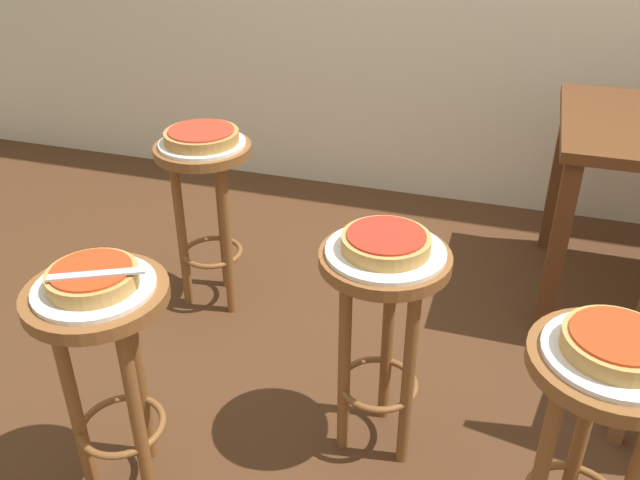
% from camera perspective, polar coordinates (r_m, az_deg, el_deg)
% --- Properties ---
extents(ground_plane, '(6.00, 6.00, 0.00)m').
position_cam_1_polar(ground_plane, '(2.28, 3.27, -13.47)').
color(ground_plane, '#4C2D19').
extents(stool_foreground, '(0.35, 0.35, 0.66)m').
position_cam_1_polar(stool_foreground, '(1.80, -17.59, -8.81)').
color(stool_foreground, brown).
rests_on(stool_foreground, ground_plane).
extents(serving_plate_foreground, '(0.29, 0.29, 0.01)m').
position_cam_1_polar(serving_plate_foreground, '(1.69, -18.55, -3.81)').
color(serving_plate_foreground, white).
rests_on(serving_plate_foreground, stool_foreground).
extents(pizza_foreground, '(0.22, 0.22, 0.05)m').
position_cam_1_polar(pizza_foreground, '(1.68, -18.71, -3.00)').
color(pizza_foreground, tan).
rests_on(pizza_foreground, serving_plate_foreground).
extents(stool_middle, '(0.35, 0.35, 0.66)m').
position_cam_1_polar(stool_middle, '(1.65, 22.31, -14.00)').
color(stool_middle, brown).
rests_on(stool_middle, ground_plane).
extents(serving_plate_middle, '(0.30, 0.30, 0.01)m').
position_cam_1_polar(serving_plate_middle, '(1.53, 23.65, -8.85)').
color(serving_plate_middle, silver).
rests_on(serving_plate_middle, stool_middle).
extents(pizza_middle, '(0.22, 0.22, 0.05)m').
position_cam_1_polar(pizza_middle, '(1.52, 23.87, -8.00)').
color(pizza_middle, tan).
rests_on(pizza_middle, serving_plate_middle).
extents(stool_leftside, '(0.35, 0.35, 0.66)m').
position_cam_1_polar(stool_leftside, '(1.86, 5.28, -5.97)').
color(stool_leftside, brown).
rests_on(stool_leftside, ground_plane).
extents(serving_plate_leftside, '(0.32, 0.32, 0.01)m').
position_cam_1_polar(serving_plate_leftside, '(1.75, 5.57, -0.98)').
color(serving_plate_leftside, white).
rests_on(serving_plate_leftside, stool_leftside).
extents(pizza_leftside, '(0.23, 0.23, 0.05)m').
position_cam_1_polar(pizza_leftside, '(1.74, 5.61, -0.18)').
color(pizza_leftside, tan).
rests_on(pizza_leftside, serving_plate_leftside).
extents(stool_rear, '(0.35, 0.35, 0.66)m').
position_cam_1_polar(stool_rear, '(2.53, -9.57, 4.10)').
color(stool_rear, brown).
rests_on(stool_rear, ground_plane).
extents(serving_plate_rear, '(0.31, 0.31, 0.01)m').
position_cam_1_polar(serving_plate_rear, '(2.46, -9.94, 8.05)').
color(serving_plate_rear, white).
rests_on(serving_plate_rear, stool_rear).
extents(pizza_rear, '(0.26, 0.26, 0.05)m').
position_cam_1_polar(pizza_rear, '(2.45, -10.00, 8.67)').
color(pizza_rear, '#B78442').
rests_on(pizza_rear, serving_plate_rear).
extents(pizza_server_knife, '(0.21, 0.12, 0.01)m').
position_cam_1_polar(pizza_server_knife, '(1.63, -18.38, -2.76)').
color(pizza_server_knife, silver).
rests_on(pizza_server_knife, pizza_foreground).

